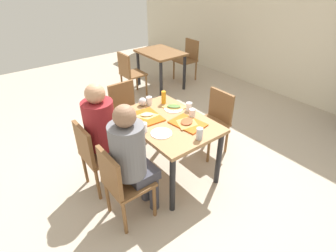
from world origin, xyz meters
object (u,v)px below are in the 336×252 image
Objects in this scene: chair_far_side at (215,118)px; foil_bundle at (143,102)px; chair_left_end at (126,109)px; plastic_cup_d at (192,113)px; paper_plate_near_edge at (161,133)px; pizza_slice_b at (187,122)px; paper_plate_center at (174,109)px; pizza_slice_a at (147,115)px; soda_can at (199,134)px; main_table at (168,128)px; chair_near_right at (121,181)px; plastic_cup_b at (144,127)px; person_in_brown_jacket at (132,155)px; plastic_cup_a at (189,107)px; condiment_bottle at (164,97)px; background_chair_far at (188,57)px; pizza_slice_c at (174,106)px; tray_red_far at (188,123)px; background_table at (161,58)px; plastic_cup_c at (149,101)px; background_chair_near at (129,72)px; person_in_red at (104,129)px; chair_near_left at (95,153)px; tray_red_near at (148,117)px.

chair_far_side is 0.97m from foil_bundle.
chair_left_end is 8.44× the size of plastic_cup_d.
paper_plate_near_edge is 0.33m from pizza_slice_b.
paper_plate_center is 0.36m from pizza_slice_a.
soda_can is at bearing -17.12° from paper_plate_center.
chair_near_right reaches higher than main_table.
chair_near_right reaches higher than plastic_cup_b.
plastic_cup_a is (-0.31, 0.97, 0.05)m from person_in_brown_jacket.
condiment_bottle reaches higher than background_chair_far.
condiment_bottle reaches higher than paper_plate_near_edge.
paper_plate_center is 0.04m from pizza_slice_c.
person_in_brown_jacket is 0.76m from tray_red_far.
chair_near_right is 0.94× the size of background_table.
paper_plate_near_edge is at bearing -51.99° from pizza_slice_c.
chair_near_right reaches higher than plastic_cup_c.
background_chair_far is at bearing 90.00° from background_chair_near.
foil_bundle is at bearing -154.72° from plastic_cup_d.
paper_plate_near_edge is 2.92m from background_table.
plastic_cup_d is 2.37m from background_chair_near.
background_chair_near is at bearing 164.07° from tray_red_far.
main_table is 1.32× the size of chair_far_side.
person_in_red is at bearing -101.12° from chair_far_side.
foil_bundle reaches higher than main_table.
foil_bundle is at bearing 147.80° from plastic_cup_b.
condiment_bottle reaches higher than paper_plate_center.
background_chair_far is (-2.20, 2.60, -0.30)m from plastic_cup_b.
pizza_slice_b is at bearing -74.56° from chair_far_side.
chair_near_left is 1.06m from pizza_slice_c.
condiment_bottle is (-0.33, -0.12, 0.03)m from plastic_cup_a.
pizza_slice_c reaches higher than paper_plate_near_edge.
plastic_cup_a is (0.16, 0.09, 0.03)m from pizza_slice_c.
plastic_cup_b reaches higher than tray_red_far.
pizza_slice_c is (-0.47, 0.88, 0.02)m from person_in_brown_jacket.
foil_bundle is 1.91m from background_chair_near.
paper_plate_near_edge is 0.48m from plastic_cup_d.
plastic_cup_d is at bearing 66.53° from main_table.
main_table is 4.25× the size of pizza_slice_c.
tray_red_far reaches higher than paper_plate_center.
background_chair_near is at bearing 149.70° from person_in_brown_jacket.
pizza_slice_c is 2.08m from background_chair_near.
plastic_cup_c is at bearing -121.78° from chair_far_side.
pizza_slice_a is 0.51m from plastic_cup_d.
person_in_brown_jacket is 5.70× the size of paper_plate_center.
paper_plate_near_edge is 0.19m from plastic_cup_b.
main_table is 3.10× the size of tray_red_near.
paper_plate_near_edge is at bearing -17.12° from foil_bundle.
paper_plate_near_edge is at bearing 101.23° from chair_near_right.
paper_plate_center is at bearing -106.58° from chair_far_side.
soda_can is (0.29, -0.09, 0.04)m from pizza_slice_b.
paper_plate_near_edge is (-0.11, 0.56, 0.25)m from chair_near_right.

